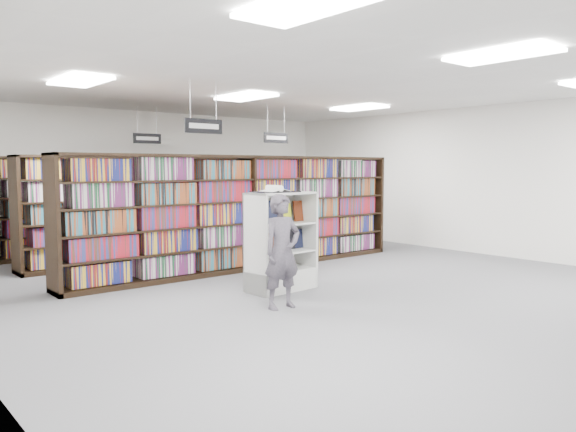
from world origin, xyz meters
TOP-DOWN VIEW (x-y plane):
  - floor at (0.00, 0.00)m, footprint 12.00×12.00m
  - ceiling at (0.00, 0.00)m, footprint 10.00×12.00m
  - wall_back at (0.00, 6.00)m, footprint 10.00×0.10m
  - wall_right at (5.00, 0.00)m, footprint 0.10×12.00m
  - bookshelf_row_near at (0.00, 2.00)m, footprint 7.00×0.60m
  - bookshelf_row_mid at (0.00, 4.00)m, footprint 7.00×0.60m
  - bookshelf_row_far at (0.00, 5.70)m, footprint 7.00×0.60m
  - aisle_sign_left at (-1.50, 1.00)m, footprint 0.65×0.02m
  - aisle_sign_right at (1.50, 3.00)m, footprint 0.65×0.02m
  - aisle_sign_center at (-0.50, 5.00)m, footprint 0.65×0.02m
  - troffer_front_left at (-3.00, -3.00)m, footprint 0.60×1.20m
  - troffer_front_center at (0.00, -3.00)m, footprint 0.60×1.20m
  - troffer_back_left at (-3.00, 2.00)m, footprint 0.60×1.20m
  - troffer_back_center at (0.00, 2.00)m, footprint 0.60×1.20m
  - troffer_back_right at (3.00, 2.00)m, footprint 0.60×1.20m
  - endcap_display at (-0.65, 0.22)m, footprint 1.11×0.60m
  - open_book at (-0.74, 0.22)m, footprint 0.70×0.43m
  - shopper at (-1.35, -0.70)m, footprint 0.58×0.40m

SIDE VIEW (x-z plane):
  - floor at x=0.00m, z-range 0.00..0.00m
  - endcap_display at x=-0.65m, z-range -0.26..1.25m
  - shopper at x=-1.35m, z-range 0.00..1.53m
  - bookshelf_row_near at x=0.00m, z-range 0.00..2.10m
  - bookshelf_row_mid at x=0.00m, z-range 0.00..2.10m
  - bookshelf_row_far at x=0.00m, z-range 0.00..2.10m
  - open_book at x=-0.74m, z-range 1.47..1.60m
  - wall_back at x=0.00m, z-range 0.00..3.20m
  - wall_right at x=5.00m, z-range 0.00..3.20m
  - aisle_sign_left at x=-1.50m, z-range 2.13..2.93m
  - aisle_sign_right at x=1.50m, z-range 2.13..2.93m
  - aisle_sign_center at x=-0.50m, z-range 2.13..2.93m
  - troffer_front_left at x=-3.00m, z-range 3.14..3.18m
  - troffer_front_center at x=0.00m, z-range 3.14..3.18m
  - troffer_back_left at x=-3.00m, z-range 3.14..3.18m
  - troffer_back_center at x=0.00m, z-range 3.14..3.18m
  - troffer_back_right at x=3.00m, z-range 3.14..3.18m
  - ceiling at x=0.00m, z-range 3.15..3.25m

